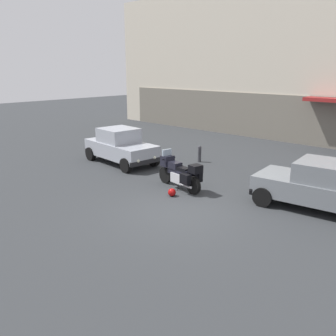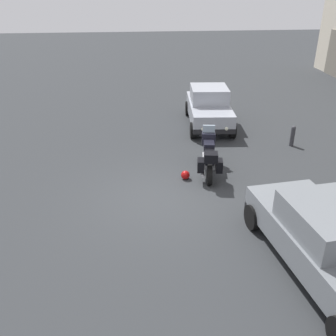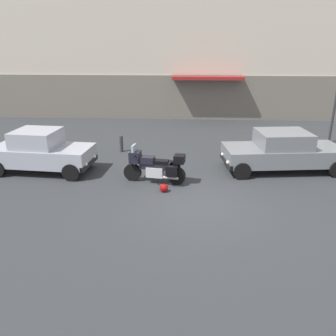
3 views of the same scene
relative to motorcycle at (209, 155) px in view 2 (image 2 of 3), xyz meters
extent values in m
plane|color=#2D3033|center=(1.44, -1.72, -0.62)|extent=(80.00, 80.00, 0.00)
cylinder|color=black|center=(-0.84, 0.13, -0.30)|extent=(0.65, 0.24, 0.64)
cylinder|color=black|center=(0.76, -0.12, -0.30)|extent=(0.65, 0.24, 0.64)
cylinder|color=#B7B7BC|center=(-0.83, 0.13, 0.13)|extent=(0.33, 0.12, 0.68)
cube|color=#B7B7BC|center=(0.00, 0.00, -0.20)|extent=(0.65, 0.49, 0.36)
cube|color=black|center=(0.00, 0.00, 0.04)|extent=(1.13, 0.45, 0.28)
cube|color=black|center=(-0.30, 0.05, 0.22)|extent=(0.57, 0.42, 0.24)
cube|color=black|center=(0.19, -0.03, 0.18)|extent=(0.60, 0.38, 0.12)
cube|color=black|center=(-0.73, 0.11, 0.30)|extent=(0.42, 0.49, 0.40)
cube|color=#8C9EAD|center=(-0.77, 0.12, 0.60)|extent=(0.14, 0.41, 0.28)
sphere|color=#EAEACC|center=(-0.90, 0.14, 0.30)|extent=(0.14, 0.14, 0.14)
cylinder|color=black|center=(-0.65, 0.10, 0.40)|extent=(0.13, 0.62, 0.04)
cylinder|color=#B7B7BC|center=(0.56, -0.29, -0.32)|extent=(0.56, 0.17, 0.09)
cube|color=black|center=(0.59, -0.37, -0.04)|extent=(0.43, 0.26, 0.36)
cube|color=black|center=(0.68, 0.18, -0.04)|extent=(0.43, 0.26, 0.36)
cube|color=black|center=(0.85, -0.13, 0.33)|extent=(0.42, 0.45, 0.28)
cylinder|color=black|center=(0.12, -0.20, -0.47)|extent=(0.04, 0.13, 0.29)
sphere|color=#990C0C|center=(0.35, -0.80, -0.48)|extent=(0.28, 0.28, 0.28)
cube|color=#9EA3AD|center=(-4.45, 0.89, 0.04)|extent=(3.92, 1.93, 0.68)
cube|color=#9EA3AD|center=(-4.60, 0.91, 0.70)|extent=(1.71, 1.63, 0.64)
cube|color=#8C9EAD|center=(-3.85, 0.85, 0.70)|extent=(0.17, 1.39, 0.54)
cube|color=#8C9EAD|center=(-5.35, 0.96, 0.70)|extent=(0.17, 1.39, 0.51)
cube|color=black|center=(-2.61, 0.75, -0.20)|extent=(0.25, 1.64, 0.20)
cube|color=black|center=(-6.30, 1.04, -0.20)|extent=(0.25, 1.64, 0.20)
cylinder|color=black|center=(-2.95, 1.56, -0.30)|extent=(0.66, 0.27, 0.64)
cylinder|color=black|center=(-3.07, 0.00, -0.30)|extent=(0.66, 0.27, 0.64)
cylinder|color=black|center=(-5.84, 1.79, -0.30)|extent=(0.66, 0.27, 0.64)
cylinder|color=black|center=(-5.96, 0.23, -0.30)|extent=(0.66, 0.27, 0.64)
sphere|color=silver|center=(-2.52, 1.19, -0.08)|extent=(0.14, 0.14, 0.14)
sphere|color=silver|center=(-2.59, 0.29, -0.08)|extent=(0.14, 0.14, 0.14)
cube|color=slate|center=(4.83, 1.55, 0.02)|extent=(4.68, 2.28, 0.64)
cube|color=slate|center=(4.78, 1.54, 0.64)|extent=(2.08, 1.83, 0.60)
cube|color=#8C9EAD|center=(3.88, 1.44, 0.64)|extent=(0.24, 1.49, 0.51)
cube|color=black|center=(2.64, 1.29, -0.20)|extent=(0.33, 1.76, 0.20)
cylinder|color=black|center=(3.14, 0.50, -0.30)|extent=(0.66, 0.29, 0.64)
cylinder|color=black|center=(2.94, 2.17, -0.30)|extent=(0.66, 0.29, 0.64)
sphere|color=silver|center=(2.65, 0.80, -0.08)|extent=(0.14, 0.14, 0.14)
sphere|color=silver|center=(2.53, 1.76, -0.08)|extent=(0.14, 0.14, 0.14)
cylinder|color=#333338|center=(-1.90, 3.59, -0.26)|extent=(0.16, 0.16, 0.72)
sphere|color=#333338|center=(-1.90, 3.59, 0.10)|extent=(0.16, 0.16, 0.16)
camera|label=1|loc=(8.36, -9.51, 3.71)|focal=38.30mm
camera|label=2|loc=(10.80, -2.43, 5.00)|focal=40.40mm
camera|label=3|loc=(1.10, -11.26, 4.10)|focal=36.30mm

